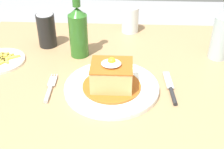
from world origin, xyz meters
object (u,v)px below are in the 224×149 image
Objects in this scene: beer_bottle_green at (78,29)px; side_plate_fries at (0,60)px; fork at (50,90)px; main_plate at (112,87)px; beer_bottle_clear at (222,31)px; drinking_glass at (130,21)px; soda_can at (47,30)px; knife at (172,91)px.

beer_bottle_green is 1.56× the size of side_plate_fries.
beer_bottle_green is 0.29m from side_plate_fries.
main_plate is at bearing 5.63° from fork.
beer_bottle_green is at bearing 121.31° from main_plate.
drinking_glass is at bearing 146.75° from beer_bottle_clear.
main_plate is 0.38m from soda_can.
beer_bottle_clear is at bearing -33.25° from drinking_glass.
soda_can is 0.20m from side_plate_fries.
fork is 0.85× the size of knife.
soda_can is at bearing -155.51° from drinking_glass.
drinking_glass reaches higher than main_plate.
main_plate is at bearing -149.60° from beer_bottle_clear.
side_plate_fries is at bearing -148.76° from drinking_glass.
beer_bottle_clear is (0.36, 0.21, 0.09)m from main_plate.
drinking_glass is at bearing 82.52° from main_plate.
beer_bottle_clear reaches higher than knife.
beer_bottle_clear is 0.48m from beer_bottle_green.
knife is 0.62× the size of beer_bottle_clear.
main_plate is 1.99× the size of fork.
beer_bottle_clear is 1.00× the size of beer_bottle_green.
beer_bottle_clear is 0.76m from side_plate_fries.
soda_can reaches higher than knife.
soda_can is 0.15m from beer_bottle_green.
fork is 0.36m from knife.
drinking_glass reaches higher than fork.
drinking_glass is at bearing 61.22° from fork.
beer_bottle_green is (-0.48, -0.01, 0.00)m from beer_bottle_clear.
side_plate_fries reaches higher than knife.
beer_bottle_green is (0.13, -0.07, 0.04)m from soda_can.
main_plate is 0.42m from side_plate_fries.
beer_bottle_green is at bearing -179.18° from beer_bottle_clear.
drinking_glass is (0.31, 0.14, -0.02)m from soda_can.
knife is (0.18, -0.01, -0.00)m from main_plate.
beer_bottle_green is at bearing 144.62° from knife.
soda_can is 0.47× the size of beer_bottle_green.
soda_can is at bearing 133.03° from main_plate.
side_plate_fries is (-0.21, 0.16, -0.00)m from fork.
knife is 0.38m from beer_bottle_green.
drinking_glass is (0.24, 0.43, 0.04)m from fork.
side_plate_fries is (-0.57, 0.15, -0.00)m from knife.
knife is 0.62× the size of beer_bottle_green.
fork is 1.14× the size of soda_can.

